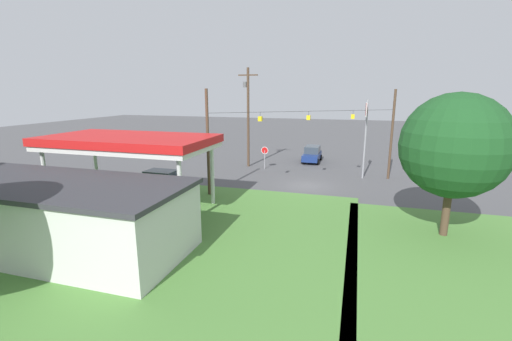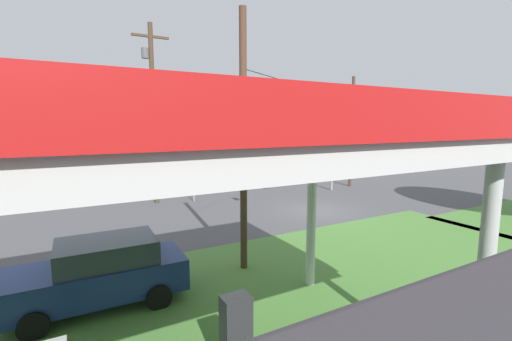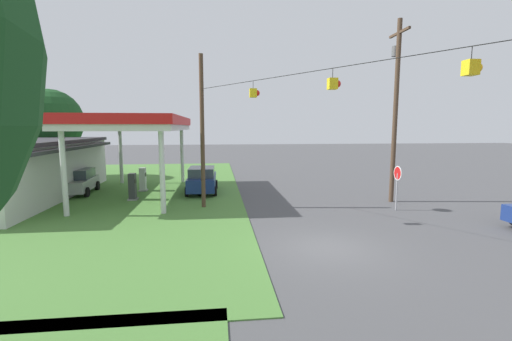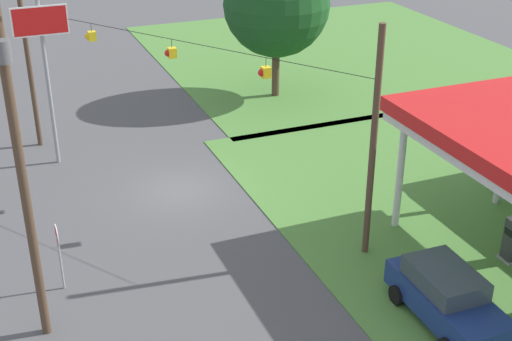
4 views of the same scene
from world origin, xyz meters
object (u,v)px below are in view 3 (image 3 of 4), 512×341
Objects in this scene: car_at_pumps_rear at (78,181)px; stop_sign_roadside at (397,178)px; car_at_pumps_front at (202,179)px; tree_far_back at (50,121)px; fuel_pump_far at (143,180)px; gas_station_store at (23,170)px; fuel_pump_near at (133,188)px; gas_station_canopy at (135,124)px; utility_pole_main at (396,103)px.

stop_sign_roadside reaches higher than car_at_pumps_rear.
car_at_pumps_front is 0.58× the size of tree_far_back.
gas_station_store is at bearing 104.78° from fuel_pump_far.
fuel_pump_near is 15.96m from stop_sign_roadside.
tree_far_back reaches higher than stop_sign_roadside.
utility_pole_main is (-3.73, -16.17, 1.27)m from gas_station_canopy.
utility_pole_main is at bearing -97.67° from fuel_pump_near.
gas_station_canopy is at bearing 179.95° from fuel_pump_far.
stop_sign_roadside is 4.90m from utility_pole_main.
tree_far_back is (10.30, 9.31, 4.36)m from fuel_pump_near.
gas_station_store reaches higher than fuel_pump_near.
car_at_pumps_front is (0.50, -4.29, -3.88)m from gas_station_canopy.
gas_station_canopy is 2.58× the size of car_at_pumps_front.
gas_station_canopy is at bearing -87.44° from gas_station_store.
car_at_pumps_front is 8.61m from car_at_pumps_rear.
car_at_pumps_front is 0.42× the size of utility_pole_main.
tree_far_back reaches higher than gas_station_canopy.
stop_sign_roadside is (-4.39, -15.31, 0.99)m from fuel_pump_near.
utility_pole_main reaches higher than gas_station_store.
tree_far_back reaches higher than fuel_pump_near.
tree_far_back is at bearing 63.92° from utility_pole_main.
car_at_pumps_rear is 10.12m from tree_far_back.
gas_station_canopy is 16.65m from utility_pole_main.
gas_station_canopy is 6.95× the size of fuel_pump_near.
fuel_pump_near is 4.76m from car_at_pumps_front.
car_at_pumps_rear reaches higher than fuel_pump_far.
gas_station_store is at bearing -166.07° from tree_far_back.
fuel_pump_near is 0.40× the size of car_at_pumps_rear.
car_at_pumps_front is (0.82, -11.35, -0.96)m from gas_station_store.
car_at_pumps_rear is at bearing -109.65° from stop_sign_roadside.
gas_station_canopy is 5.81m from car_at_pumps_front.
car_at_pumps_front is 1.07× the size of car_at_pumps_rear.
utility_pole_main is (-5.27, -16.17, 5.28)m from fuel_pump_far.
car_at_pumps_front reaches higher than fuel_pump_far.
fuel_pump_near is at bearing -137.88° from tree_far_back.
utility_pole_main reaches higher than tree_far_back.
gas_station_store reaches higher than fuel_pump_far.
utility_pole_main reaches higher than gas_station_canopy.
utility_pole_main is (-4.79, -20.47, 5.21)m from car_at_pumps_rear.
tree_far_back reaches higher than car_at_pumps_rear.
fuel_pump_near is at bearing 180.00° from fuel_pump_far.
tree_far_back is at bearing 42.12° from fuel_pump_near.
fuel_pump_far is at bearing 71.94° from utility_pole_main.
utility_pole_main reaches higher than fuel_pump_far.
stop_sign_roadside is at bearing -116.04° from fuel_pump_far.
utility_pole_main is at bearing -102.97° from gas_station_canopy.
gas_station_canopy reaches higher than stop_sign_roadside.
stop_sign_roadside is (-5.62, -22.38, -0.10)m from gas_station_store.
car_at_pumps_front is 16.46m from tree_far_back.
utility_pole_main is (2.21, -0.86, 4.29)m from stop_sign_roadside.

